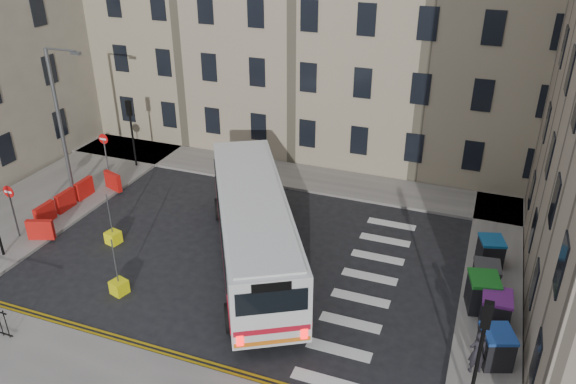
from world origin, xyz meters
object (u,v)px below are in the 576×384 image
Objects in this scene: wheelie_bin_d at (485,278)px; wheelie_bin_e at (490,251)px; streetlamp at (60,122)px; wheelie_bin_a at (496,347)px; wheelie_bin_c at (482,293)px; pedestrian at (477,352)px; bus at (253,224)px; bollard_chevron at (119,287)px; wheelie_bin_b at (495,310)px; bollard_yellow at (113,237)px.

wheelie_bin_d is 2.18m from wheelie_bin_e.
wheelie_bin_a is at bearing -13.17° from streetlamp.
wheelie_bin_a is at bearing -90.55° from wheelie_bin_c.
wheelie_bin_a is at bearing -154.43° from pedestrian.
bus is 20.21× the size of bollard_chevron.
wheelie_bin_b is 0.81× the size of pedestrian.
streetlamp is 5.95× the size of wheelie_bin_b.
wheelie_bin_b reaches higher than wheelie_bin_a.
wheelie_bin_b is 1.04× the size of wheelie_bin_d.
wheelie_bin_a is at bearing -101.75° from wheelie_bin_e.
pedestrian is at bearing -9.20° from bollard_yellow.
bus is 8.01× the size of wheelie_bin_c.
bollard_chevron is at bearing -50.53° from bollard_yellow.
wheelie_bin_b is (-0.11, 2.00, 0.03)m from wheelie_bin_a.
bollard_chevron is (7.56, -6.37, -4.04)m from streetlamp.
wheelie_bin_c is at bearing -29.71° from bus.
wheelie_bin_b reaches higher than wheelie_bin_d.
wheelie_bin_b is at bearing 72.85° from wheelie_bin_a.
wheelie_bin_b is (22.11, -3.20, -3.50)m from streetlamp.
wheelie_bin_c reaches higher than wheelie_bin_b.
wheelie_bin_e is at bearing 92.73° from wheelie_bin_b.
pedestrian is 16.91m from bollard_yellow.
wheelie_bin_c is at bearing 117.42° from wheelie_bin_b.
wheelie_bin_d is (-0.57, 4.03, 0.00)m from wheelie_bin_a.
streetlamp reaches higher than bollard_yellow.
pedestrian is at bearing -101.99° from wheelie_bin_c.
wheelie_bin_c reaches higher than wheelie_bin_e.
wheelie_bin_c reaches higher than bollard_yellow.
wheelie_bin_d is at bearing -115.19° from pedestrian.
wheelie_bin_d is at bearing -3.10° from streetlamp.
bus is at bearing 43.61° from bollard_chevron.
wheelie_bin_a is 4.07m from wheelie_bin_d.
wheelie_bin_b is at bearing 0.04° from bollard_yellow.
wheelie_bin_b is 2.07m from wheelie_bin_d.
pedestrian is at bearing -96.73° from wheelie_bin_d.
wheelie_bin_b is at bearing 12.31° from bollard_chevron.
wheelie_bin_a is at bearing -88.52° from wheelie_bin_d.
wheelie_bin_e is at bearing 74.13° from wheelie_bin_a.
wheelie_bin_a is at bearing -45.41° from bus.
wheelie_bin_c is 2.52× the size of bollard_yellow.
wheelie_bin_e is (-0.37, 4.20, -0.05)m from wheelie_bin_b.
pedestrian is (-0.58, -0.71, 0.18)m from wheelie_bin_a.
bollard_chevron is (-4.29, -4.09, -1.65)m from bus.
wheelie_bin_e is (21.74, 1.01, -3.54)m from streetlamp.
streetlamp is 10.68m from bollard_chevron.
wheelie_bin_a is 2.45× the size of bollard_yellow.
wheelie_bin_a is 6.23m from wheelie_bin_e.
wheelie_bin_a is (10.37, -2.92, -1.13)m from bus.
pedestrian reaches higher than bollard_yellow.
streetlamp is at bearing 139.40° from bus.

